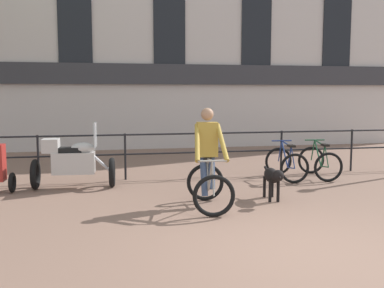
% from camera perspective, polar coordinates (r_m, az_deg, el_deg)
% --- Properties ---
extents(ground_plane, '(60.00, 60.00, 0.00)m').
position_cam_1_polar(ground_plane, '(5.82, 14.12, -13.32)').
color(ground_plane, '#7A5B4C').
extents(canal_railing, '(15.05, 0.05, 1.05)m').
position_cam_1_polar(canal_railing, '(10.48, 1.80, -0.33)').
color(canal_railing, black).
rests_on(canal_railing, ground_plane).
extents(building_facade, '(18.00, 0.72, 9.61)m').
position_cam_1_polar(building_facade, '(16.34, -3.08, 16.45)').
color(building_facade, beige).
rests_on(building_facade, ground_plane).
extents(cyclist_with_bike, '(0.80, 1.24, 1.70)m').
position_cam_1_polar(cyclist_with_bike, '(7.71, 2.09, -2.39)').
color(cyclist_with_bike, black).
rests_on(cyclist_with_bike, ground_plane).
extents(dog, '(0.29, 1.04, 0.63)m').
position_cam_1_polar(dog, '(8.30, 10.20, -4.11)').
color(dog, black).
rests_on(dog, ground_plane).
extents(parked_motorcycle, '(1.69, 0.72, 1.35)m').
position_cam_1_polar(parked_motorcycle, '(9.52, -14.87, -2.13)').
color(parked_motorcycle, black).
rests_on(parked_motorcycle, ground_plane).
extents(parked_bicycle_near_lamp, '(0.72, 1.15, 0.86)m').
position_cam_1_polar(parked_bicycle_near_lamp, '(10.46, 11.88, -2.43)').
color(parked_bicycle_near_lamp, black).
rests_on(parked_bicycle_near_lamp, ground_plane).
extents(parked_bicycle_mid_left, '(0.77, 1.17, 0.86)m').
position_cam_1_polar(parked_bicycle_mid_left, '(10.81, 15.89, -2.25)').
color(parked_bicycle_mid_left, black).
rests_on(parked_bicycle_mid_left, ground_plane).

